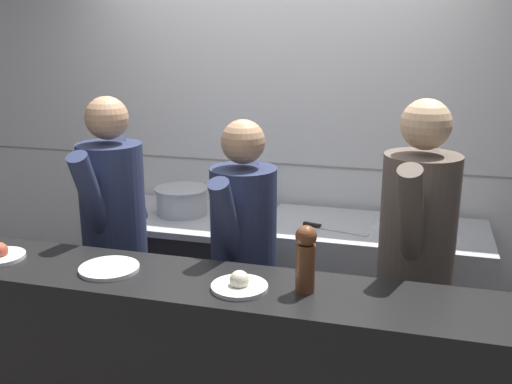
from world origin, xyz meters
name	(u,v)px	position (x,y,z in m)	size (l,w,h in m)	color
wall_back_tiled	(278,140)	(0.00, 1.31, 1.30)	(8.00, 0.06, 2.60)	white
oven_range	(186,277)	(-0.52, 0.90, 0.43)	(0.99, 0.71, 0.87)	#232326
prep_counter	(372,297)	(0.69, 0.90, 0.44)	(1.30, 0.65, 0.89)	#B7BABF
stock_pot	(182,200)	(-0.54, 0.92, 0.96)	(0.34, 0.34, 0.17)	#B7BABF
mixing_bowl_steel	(396,220)	(0.80, 0.96, 0.93)	(0.30, 0.30, 0.08)	#B7BABF
chefs_knife	(329,228)	(0.43, 0.80, 0.90)	(0.39, 0.12, 0.02)	#B7BABF
plated_dish_main	(0,255)	(-0.91, -0.34, 1.03)	(0.22, 0.22, 0.08)	white
plated_dish_appetiser	(109,268)	(-0.36, -0.33, 1.02)	(0.26, 0.26, 0.02)	white
plated_dish_dessert	(239,285)	(0.24, -0.36, 1.03)	(0.23, 0.23, 0.08)	white
pepper_mill	(306,257)	(0.50, -0.31, 1.15)	(0.09, 0.09, 0.28)	brown
chef_head_cook	(115,235)	(-0.65, 0.25, 0.94)	(0.36, 0.74, 1.69)	black
chef_sous	(244,261)	(0.10, 0.18, 0.90)	(0.35, 0.71, 1.61)	black
chef_line	(415,261)	(0.92, 0.25, 0.96)	(0.40, 0.76, 1.73)	black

